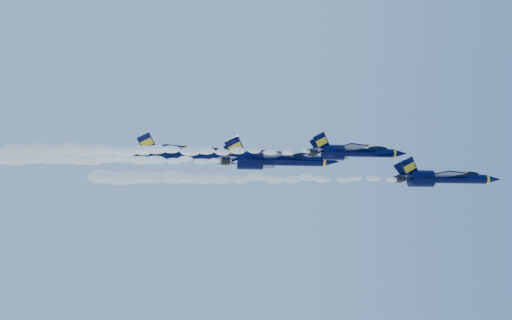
{
  "coord_description": "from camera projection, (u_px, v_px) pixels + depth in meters",
  "views": [
    {
      "loc": [
        -12.38,
        -76.36,
        138.5
      ],
      "look_at": [
        -4.49,
        -0.49,
        152.6
      ],
      "focal_mm": 35.0,
      "sensor_mm": 36.0,
      "label": 1
    }
  ],
  "objects": [
    {
      "name": "jet_fourth",
      "position": [
        182.0,
        154.0,
        88.44
      ],
      "size": [
        18.84,
        15.45,
        7.0
      ],
      "color": "black"
    },
    {
      "name": "jet_second",
      "position": [
        352.0,
        152.0,
        73.6
      ],
      "size": [
        14.88,
        12.21,
        5.53
      ],
      "color": "black"
    },
    {
      "name": "jet_third",
      "position": [
        274.0,
        160.0,
        80.19
      ],
      "size": [
        19.33,
        15.85,
        7.18
      ],
      "color": "black"
    },
    {
      "name": "smoke_trail_jet_fourth",
      "position": [
        9.0,
        153.0,
        85.37
      ],
      "size": [
        42.71,
        2.25,
        2.02
      ],
      "primitive_type": "ellipsoid",
      "color": "white"
    },
    {
      "name": "smoke_trail_jet_second",
      "position": [
        162.0,
        151.0,
        70.7
      ],
      "size": [
        42.71,
        1.78,
        1.6
      ],
      "primitive_type": "ellipsoid",
      "color": "white"
    },
    {
      "name": "jet_lead",
      "position": [
        442.0,
        178.0,
        71.22
      ],
      "size": [
        15.75,
        12.92,
        5.85
      ],
      "color": "black"
    },
    {
      "name": "smoke_trail_jet_lead",
      "position": [
        246.0,
        178.0,
        68.29
      ],
      "size": [
        42.71,
        1.88,
        1.69
      ],
      "primitive_type": "ellipsoid",
      "color": "white"
    },
    {
      "name": "smoke_trail_jet_third",
      "position": [
        84.0,
        159.0,
        77.1
      ],
      "size": [
        42.71,
        2.31,
        2.08
      ],
      "primitive_type": "ellipsoid",
      "color": "white"
    }
  ]
}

